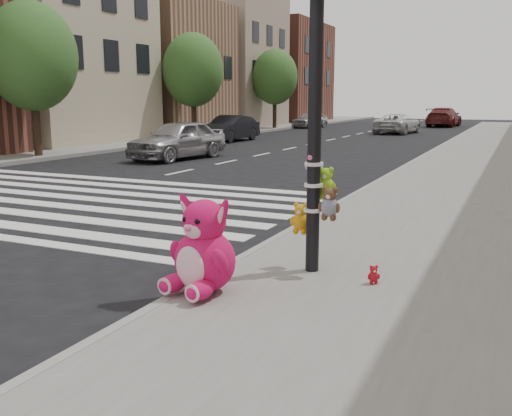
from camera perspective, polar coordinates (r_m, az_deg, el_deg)
The scene contains 19 objects.
ground at distance 6.95m, azimuth -20.73°, elevation -8.25°, with size 120.00×120.00×0.00m, color black.
sidewalk_far at distance 30.68m, azimuth -11.84°, elevation 6.72°, with size 6.00×80.00×0.14m, color slate.
curb_edge at distance 15.04m, azimuth 12.23°, elevation 2.54°, with size 0.12×80.00×0.15m, color gray.
crosswalk at distance 13.63m, azimuth -18.50°, elevation 1.10°, with size 11.00×6.00×0.01m, color silver, non-canonical shape.
bld_far_b at distance 29.77m, azimuth -19.10°, elevation 16.72°, with size 6.00×8.00×11.00m, color #BCAA91.
bld_far_c at distance 36.70m, azimuth -8.93°, elevation 13.61°, with size 6.00×8.00×8.00m, color #9F7154.
bld_far_d at distance 44.52m, azimuth -2.32°, elevation 14.53°, with size 6.00×8.00×10.00m, color gray.
bld_far_e at distance 54.50m, azimuth 3.13°, elevation 13.33°, with size 6.00×10.00×9.00m, color brown.
signal_pole at distance 6.73m, azimuth 6.02°, elevation 7.27°, with size 0.69×0.49×4.00m.
tree_far_a at distance 22.34m, azimuth -21.53°, elevation 13.91°, with size 3.20×3.20×5.44m.
tree_far_b at distance 31.01m, azimuth -6.32°, elevation 13.54°, with size 3.20×3.20×5.44m.
tree_far_c at distance 40.82m, azimuth 1.89°, elevation 12.96°, with size 3.20×3.20×5.44m.
pink_bunny at distance 6.13m, azimuth -5.34°, elevation -4.44°, with size 0.78×0.88×1.07m.
red_teddy at distance 6.59m, azimuth 11.67°, elevation -6.53°, with size 0.15×0.10×0.22m, color red, non-canonical shape.
car_silver_far at distance 21.13m, azimuth -7.83°, elevation 6.80°, with size 1.69×4.19×1.43m, color #A3A2A7.
car_dark_far at distance 29.69m, azimuth -2.59°, elevation 7.97°, with size 1.42×4.07×1.34m, color black.
car_white_near at distance 37.47m, azimuth 13.98°, elevation 8.19°, with size 2.04×4.42×1.23m, color silver.
car_maroon_near at distance 47.60m, azimuth 18.28°, elevation 8.63°, with size 2.08×5.11×1.48m, color maroon.
car_silver_deep at distance 43.59m, azimuth 5.41°, elevation 8.80°, with size 1.46×3.62×1.23m, color #B7B6BC.
Camera 1 is at (4.79, -4.53, 2.20)m, focal length 40.00 mm.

